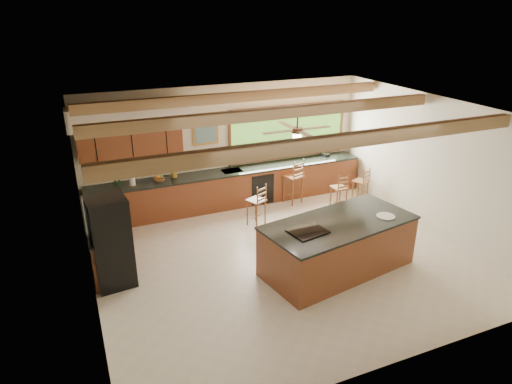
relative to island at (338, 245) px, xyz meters
name	(u,v)px	position (x,y,z in m)	size (l,w,h in m)	color
ground	(283,258)	(-0.78, 0.76, -0.51)	(7.20, 7.20, 0.00)	beige
room_shell	(263,145)	(-0.95, 1.41, 1.71)	(7.27, 6.54, 3.02)	beige
counter_run	(206,198)	(-1.60, 3.28, -0.04)	(7.12, 3.10, 1.28)	brown
island	(338,245)	(0.00, 0.00, 0.00)	(3.10, 1.85, 1.03)	brown
refrigerator	(111,242)	(-4.00, 1.16, 0.34)	(0.73, 0.71, 1.70)	black
bar_stool_a	(257,202)	(-0.68, 2.30, 0.10)	(0.49, 0.49, 1.03)	brown
bar_stool_b	(294,177)	(0.70, 3.14, 0.19)	(0.53, 0.53, 1.19)	brown
bar_stool_c	(362,182)	(2.31, 2.50, 0.05)	(0.44, 0.44, 0.94)	brown
bar_stool_d	(340,189)	(1.54, 2.31, 0.07)	(0.36, 0.36, 0.97)	brown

